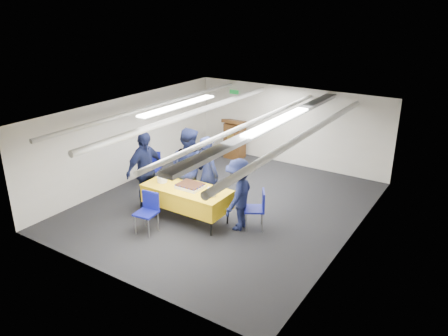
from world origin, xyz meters
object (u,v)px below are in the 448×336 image
Objects in this scene: chair_right at (258,206)px; sailor_b at (189,168)px; chair_near at (148,208)px; sailor_a at (208,173)px; podium at (235,138)px; sailor_c at (145,170)px; sheet_cake at (190,186)px; sailor_d at (239,195)px; serving_table at (187,196)px; chair_left at (152,165)px.

chair_right is 0.45× the size of sailor_b.
sailor_a reaches higher than chair_near.
sailor_c is (0.09, -4.09, 0.31)m from podium.
sheet_cake is 1.11m from sailor_d.
sailor_d is at bearing 13.23° from serving_table.
sheet_cake is at bearing 64.02° from chair_near.
sheet_cake is at bearing 107.86° from sailor_a.
sailor_c is at bearing -179.82° from serving_table.
sailor_b reaches higher than chair_left.
chair_near is 1.53m from sailor_b.
sailor_d is at bearing -78.57° from sailor_c.
sailor_b is at bearing -110.59° from sailor_d.
chair_right is at bearing 35.83° from chair_near.
podium is 1.44× the size of chair_left.
chair_right is 0.55× the size of sailor_d.
serving_table is 1.22m from sailor_d.
sheet_cake is 0.65× the size of chair_left.
chair_right is at bearing 174.08° from sailor_b.
sailor_c reaches higher than chair_right.
chair_left is at bearing 6.77° from sailor_a.
serving_table is at bearing 101.52° from sailor_a.
sailor_b reaches higher than serving_table.
sailor_b is (-0.48, -0.09, 0.07)m from sailor_a.
sailor_a is (1.36, -3.38, 0.27)m from podium.
podium reaches higher than chair_right.
serving_table is 1.03× the size of sailor_b.
chair_right reaches higher than serving_table.
sailor_d is (-0.36, -0.22, 0.25)m from chair_right.
sailor_d reaches higher than sheet_cake.
sailor_d reaches higher than chair_left.
sailor_a is 0.93× the size of sailor_b.
sailor_a is at bearing -172.39° from sailor_b.
chair_left is at bearing -113.43° from sailor_d.
podium is at bearing 75.84° from chair_left.
sailor_c reaches higher than chair_near.
serving_table is at bearing -72.61° from podium.
chair_near is at bearing 89.24° from sailor_b.
sailor_b is (-0.04, 1.47, 0.43)m from chair_near.
serving_table is at bearing 120.60° from sailor_b.
sailor_c reaches higher than sailor_d.
chair_right is at bearing -52.02° from podium.
podium is 3.66m from sailor_a.
serving_table is 1.11× the size of sailor_a.
chair_right is (1.52, 0.50, -0.03)m from serving_table.
sailor_c reaches higher than podium.
chair_right is at bearing -169.62° from sailor_a.
sailor_b reaches higher than sailor_d.
sailor_c reaches higher than sailor_a.
sailor_d is (1.16, 0.27, 0.23)m from serving_table.
sailor_d is (3.19, -0.86, 0.25)m from chair_left.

